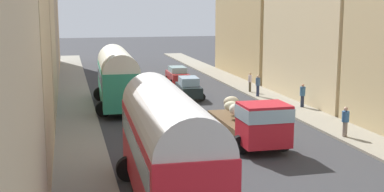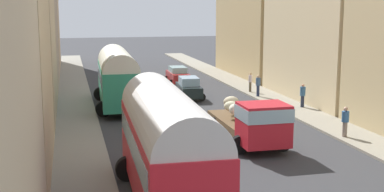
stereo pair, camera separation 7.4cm
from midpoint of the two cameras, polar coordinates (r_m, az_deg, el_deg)
ground_plane at (r=39.61m, az=-2.33°, el=-0.21°), size 154.00×154.00×0.00m
sidewalk_left at (r=38.85m, az=-12.87°, el=-0.56°), size 2.50×70.00×0.14m
sidewalk_right at (r=41.62m, az=7.50°, el=0.31°), size 2.50×70.00×0.14m
building_left_2 at (r=34.94m, az=-20.02°, el=8.72°), size 6.30×12.40×13.16m
building_left_3 at (r=47.63m, az=-18.09°, el=6.61°), size 5.41×12.55×9.20m
building_left_4 at (r=60.21m, az=-17.24°, el=8.33°), size 5.86×11.81×11.36m
building_right_2 at (r=39.30m, az=14.21°, el=10.06°), size 4.61×12.43×14.46m
building_right_3 at (r=51.96m, az=7.11°, el=8.76°), size 4.93×13.64×11.86m
parked_bus_0 at (r=18.03m, az=-2.84°, el=-5.10°), size 3.44×9.51×4.21m
parked_bus_1 at (r=35.95m, az=-8.34°, el=2.30°), size 3.43×9.43×4.09m
cargo_truck_0 at (r=26.06m, az=6.67°, el=-2.84°), size 3.13×6.98×2.45m
car_0 at (r=39.11m, az=-0.42°, el=0.88°), size 2.25×3.82×1.66m
car_1 at (r=46.52m, az=-1.67°, el=2.31°), size 2.16×3.94×1.57m
car_2 at (r=24.68m, az=-0.32°, el=-4.78°), size 2.16×3.74×1.45m
car_3 at (r=31.31m, az=-2.96°, el=-1.47°), size 2.30×4.19×1.60m
pedestrian_0 at (r=28.46m, az=16.54°, el=-2.65°), size 0.53×0.53×1.75m
pedestrian_1 at (r=35.98m, az=12.08°, el=0.13°), size 0.49×0.49×1.75m
pedestrian_3 at (r=39.70m, az=7.26°, el=1.23°), size 0.36×0.36×1.78m
pedestrian_4 at (r=41.68m, az=6.39°, el=1.62°), size 0.42×0.42×1.71m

